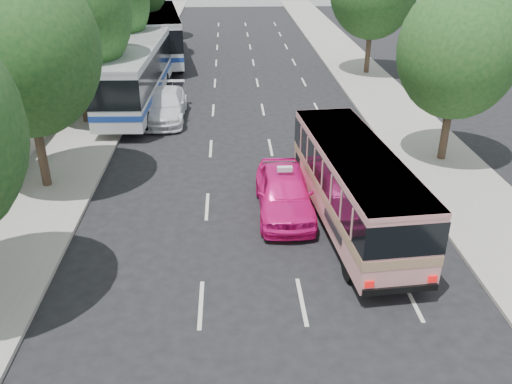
{
  "coord_description": "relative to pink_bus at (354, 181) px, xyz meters",
  "views": [
    {
      "loc": [
        -0.96,
        -14.47,
        9.75
      ],
      "look_at": [
        -0.12,
        1.93,
        1.6
      ],
      "focal_mm": 38.0,
      "sensor_mm": 36.0,
      "label": 1
    }
  ],
  "objects": [
    {
      "name": "tree_right_near",
      "position": [
        5.48,
        5.74,
        3.38
      ],
      "size": [
        5.1,
        5.1,
        7.95
      ],
      "color": "#38281E",
      "rests_on": "ground"
    },
    {
      "name": "tour_coach_front",
      "position": [
        -9.59,
        14.55,
        0.35
      ],
      "size": [
        2.95,
        12.15,
        3.61
      ],
      "rotation": [
        0.0,
        0.0,
        -0.03
      ],
      "color": "silver",
      "rests_on": "ground"
    },
    {
      "name": "taxi_roof_sign",
      "position": [
        -2.29,
        1.19,
        -0.04
      ],
      "size": [
        0.55,
        0.18,
        0.18
      ],
      "primitive_type": "cube",
      "rotation": [
        0.0,
        0.0,
        -0.0
      ],
      "color": "silver",
      "rests_on": "pink_taxi"
    },
    {
      "name": "ground",
      "position": [
        -3.29,
        -2.2,
        -1.82
      ],
      "size": [
        120.0,
        120.0,
        0.0
      ],
      "primitive_type": "plane",
      "color": "black",
      "rests_on": "ground"
    },
    {
      "name": "sidewalk_left",
      "position": [
        -11.79,
        17.8,
        -1.75
      ],
      "size": [
        4.0,
        90.0,
        0.15
      ],
      "primitive_type": "cube",
      "color": "#9E998E",
      "rests_on": "ground"
    },
    {
      "name": "low_wall",
      "position": [
        -13.59,
        17.8,
        -0.92
      ],
      "size": [
        0.3,
        90.0,
        1.5
      ],
      "primitive_type": "cube",
      "color": "#9E998E",
      "rests_on": "sidewalk_left"
    },
    {
      "name": "tree_left_b",
      "position": [
        -11.72,
        3.74,
        4.0
      ],
      "size": [
        5.7,
        5.7,
        8.88
      ],
      "color": "#38281E",
      "rests_on": "ground"
    },
    {
      "name": "pink_bus",
      "position": [
        0.0,
        0.0,
        0.0
      ],
      "size": [
        3.11,
        9.34,
        2.93
      ],
      "rotation": [
        0.0,
        0.0,
        0.09
      ],
      "color": "#DA8D8C",
      "rests_on": "ground"
    },
    {
      "name": "white_pickup",
      "position": [
        -7.79,
        12.33,
        -1.02
      ],
      "size": [
        2.24,
        5.5,
        1.59
      ],
      "primitive_type": "imported",
      "rotation": [
        0.0,
        0.0,
        0.0
      ],
      "color": "white",
      "rests_on": "ground"
    },
    {
      "name": "tree_left_c",
      "position": [
        -11.92,
        11.74,
        4.3
      ],
      "size": [
        6.0,
        6.0,
        9.35
      ],
      "color": "#38281E",
      "rests_on": "ground"
    },
    {
      "name": "pink_taxi",
      "position": [
        -2.29,
        1.19,
        -0.98
      ],
      "size": [
        2.01,
        4.97,
        1.69
      ],
      "primitive_type": "imported",
      "rotation": [
        0.0,
        0.0,
        -0.0
      ],
      "color": "#F01484",
      "rests_on": "ground"
    },
    {
      "name": "sidewalk_right",
      "position": [
        5.21,
        17.8,
        -1.76
      ],
      "size": [
        4.0,
        90.0,
        0.12
      ],
      "primitive_type": "cube",
      "color": "#9E998E",
      "rests_on": "ground"
    },
    {
      "name": "tour_coach_rear",
      "position": [
        -9.48,
        26.92,
        0.44
      ],
      "size": [
        4.43,
        12.83,
        3.76
      ],
      "rotation": [
        0.0,
        0.0,
        0.14
      ],
      "color": "silver",
      "rests_on": "ground"
    }
  ]
}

